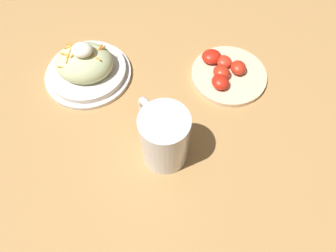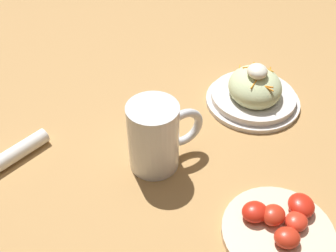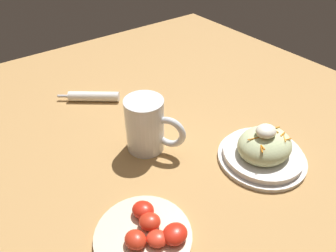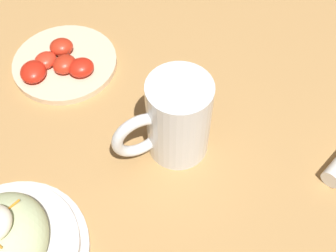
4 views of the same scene
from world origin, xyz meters
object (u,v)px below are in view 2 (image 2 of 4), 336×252
salad_plate (254,92)px  tomato_plate (279,227)px  napkin_roll (11,156)px  beer_mug (155,138)px

salad_plate → tomato_plate: size_ratio=1.14×
napkin_roll → salad_plate: bearing=-66.7°
salad_plate → beer_mug: size_ratio=1.49×
tomato_plate → napkin_roll: bearing=74.9°
tomato_plate → beer_mug: bearing=55.9°
salad_plate → beer_mug: beer_mug is taller
salad_plate → tomato_plate: 0.36m
salad_plate → tomato_plate: (-0.36, -0.01, -0.02)m
beer_mug → napkin_roll: beer_mug is taller
beer_mug → tomato_plate: (-0.15, -0.22, -0.05)m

